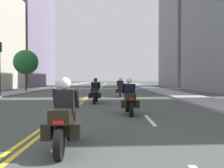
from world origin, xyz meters
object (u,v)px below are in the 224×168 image
Objects in this scene: motorcycle_1 at (130,100)px; traffic_light_near at (0,59)px; motorcycle_0 at (65,121)px; motorcycle_3 at (121,89)px; motorcycle_2 at (96,93)px; street_tree_1 at (26,62)px.

traffic_light_near is (-10.19, 10.03, 2.54)m from motorcycle_1.
motorcycle_0 is 17.73m from traffic_light_near.
motorcycle_3 is 0.47× the size of traffic_light_near.
traffic_light_near reaches higher than motorcycle_0.
motorcycle_2 is (-1.81, 4.93, 0.02)m from motorcycle_1.
street_tree_1 is (-0.90, 8.86, 0.36)m from traffic_light_near.
street_tree_1 is at bearing 117.93° from motorcycle_1.
motorcycle_1 is at bearing -68.02° from motorcycle_2.
motorcycle_3 reaches higher than motorcycle_0.
motorcycle_0 is at bearing -69.00° from street_tree_1.
motorcycle_2 is 0.49× the size of traffic_light_near.
motorcycle_3 is at bearing 2.02° from traffic_light_near.
traffic_light_near is at bearing -84.23° from street_tree_1.
street_tree_1 reaches higher than traffic_light_near.
motorcycle_2 reaches higher than motorcycle_0.
traffic_light_near is at bearing 132.98° from motorcycle_1.
motorcycle_0 is 10.30m from motorcycle_2.
traffic_light_near is at bearing 150.52° from motorcycle_2.
motorcycle_2 is 17.01m from street_tree_1.
motorcycle_3 is at bearing 87.79° from motorcycle_1.
motorcycle_1 is 22.10m from street_tree_1.
motorcycle_0 is 15.85m from motorcycle_3.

